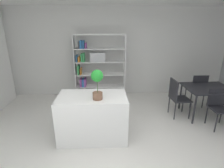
{
  "coord_description": "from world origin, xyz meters",
  "views": [
    {
      "loc": [
        -0.2,
        -2.65,
        2.2
      ],
      "look_at": [
        -0.06,
        0.41,
        1.16
      ],
      "focal_mm": 28.23,
      "sensor_mm": 36.0,
      "label": 1
    }
  ],
  "objects_px": {
    "potted_plant_on_island": "(97,82)",
    "open_bookshelf": "(95,67)",
    "dining_table": "(208,90)",
    "kitchen_island": "(93,117)",
    "dining_chair_near": "(219,105)",
    "dining_chair_island_side": "(177,95)",
    "dining_chair_far": "(197,88)"
  },
  "relations": [
    {
      "from": "potted_plant_on_island",
      "to": "open_bookshelf",
      "type": "relative_size",
      "value": 0.28
    },
    {
      "from": "dining_table",
      "to": "kitchen_island",
      "type": "bearing_deg",
      "value": -164.26
    },
    {
      "from": "dining_chair_near",
      "to": "dining_chair_island_side",
      "type": "bearing_deg",
      "value": 146.98
    },
    {
      "from": "kitchen_island",
      "to": "open_bookshelf",
      "type": "distance_m",
      "value": 2.07
    },
    {
      "from": "dining_chair_island_side",
      "to": "dining_table",
      "type": "bearing_deg",
      "value": -92.37
    },
    {
      "from": "kitchen_island",
      "to": "dining_chair_island_side",
      "type": "relative_size",
      "value": 1.39
    },
    {
      "from": "dining_table",
      "to": "dining_chair_near",
      "type": "distance_m",
      "value": 0.5
    },
    {
      "from": "potted_plant_on_island",
      "to": "dining_chair_island_side",
      "type": "relative_size",
      "value": 0.58
    },
    {
      "from": "kitchen_island",
      "to": "dining_chair_near",
      "type": "height_order",
      "value": "kitchen_island"
    },
    {
      "from": "dining_chair_island_side",
      "to": "dining_chair_far",
      "type": "bearing_deg",
      "value": -60.55
    },
    {
      "from": "potted_plant_on_island",
      "to": "dining_table",
      "type": "relative_size",
      "value": 0.51
    },
    {
      "from": "potted_plant_on_island",
      "to": "open_bookshelf",
      "type": "distance_m",
      "value": 2.17
    },
    {
      "from": "open_bookshelf",
      "to": "dining_chair_island_side",
      "type": "height_order",
      "value": "open_bookshelf"
    },
    {
      "from": "open_bookshelf",
      "to": "dining_chair_near",
      "type": "distance_m",
      "value": 3.3
    },
    {
      "from": "kitchen_island",
      "to": "open_bookshelf",
      "type": "relative_size",
      "value": 0.69
    },
    {
      "from": "open_bookshelf",
      "to": "dining_chair_near",
      "type": "relative_size",
      "value": 2.26
    },
    {
      "from": "open_bookshelf",
      "to": "dining_chair_far",
      "type": "xyz_separation_m",
      "value": [
        2.8,
        -0.74,
        -0.44
      ]
    },
    {
      "from": "dining_chair_near",
      "to": "potted_plant_on_island",
      "type": "bearing_deg",
      "value": -171.39
    },
    {
      "from": "dining_chair_far",
      "to": "potted_plant_on_island",
      "type": "bearing_deg",
      "value": 27.67
    },
    {
      "from": "kitchen_island",
      "to": "dining_table",
      "type": "height_order",
      "value": "kitchen_island"
    },
    {
      "from": "kitchen_island",
      "to": "potted_plant_on_island",
      "type": "height_order",
      "value": "potted_plant_on_island"
    },
    {
      "from": "kitchen_island",
      "to": "dining_chair_near",
      "type": "xyz_separation_m",
      "value": [
        2.76,
        0.3,
        0.07
      ]
    },
    {
      "from": "kitchen_island",
      "to": "dining_table",
      "type": "xyz_separation_m",
      "value": [
        2.76,
        0.78,
        0.22
      ]
    },
    {
      "from": "dining_table",
      "to": "potted_plant_on_island",
      "type": "bearing_deg",
      "value": -160.62
    },
    {
      "from": "open_bookshelf",
      "to": "dining_chair_near",
      "type": "bearing_deg",
      "value": -31.28
    },
    {
      "from": "kitchen_island",
      "to": "dining_chair_far",
      "type": "height_order",
      "value": "dining_chair_far"
    },
    {
      "from": "dining_table",
      "to": "open_bookshelf",
      "type": "bearing_deg",
      "value": 156.48
    },
    {
      "from": "open_bookshelf",
      "to": "dining_table",
      "type": "relative_size",
      "value": 1.8
    },
    {
      "from": "dining_chair_island_side",
      "to": "dining_chair_far",
      "type": "distance_m",
      "value": 0.9
    },
    {
      "from": "potted_plant_on_island",
      "to": "dining_chair_far",
      "type": "distance_m",
      "value": 3.08
    },
    {
      "from": "open_bookshelf",
      "to": "potted_plant_on_island",
      "type": "bearing_deg",
      "value": -86.16
    },
    {
      "from": "open_bookshelf",
      "to": "dining_chair_far",
      "type": "height_order",
      "value": "open_bookshelf"
    }
  ]
}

